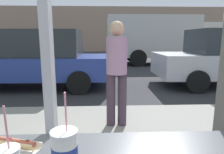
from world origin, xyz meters
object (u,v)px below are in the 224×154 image
object	(u,v)px
soda_cup_right	(65,150)
pedestrian	(117,68)
parked_car_blue	(38,59)
hotdog_tray_near	(15,144)
box_truck	(164,38)

from	to	relation	value
soda_cup_right	pedestrian	world-z (taller)	pedestrian
soda_cup_right	parked_car_blue	bearing A→B (deg)	108.62
hotdog_tray_near	pedestrian	size ratio (longest dim) A/B	0.15
hotdog_tray_near	pedestrian	world-z (taller)	pedestrian
hotdog_tray_near	pedestrian	bearing A→B (deg)	74.25
hotdog_tray_near	pedestrian	xyz separation A→B (m)	(0.61, 2.18, 0.04)
pedestrian	hotdog_tray_near	bearing A→B (deg)	-105.75
hotdog_tray_near	soda_cup_right	bearing A→B (deg)	-31.83
parked_car_blue	pedestrian	bearing A→B (deg)	-55.03
parked_car_blue	pedestrian	distance (m)	3.85
soda_cup_right	pedestrian	distance (m)	2.37
soda_cup_right	pedestrian	size ratio (longest dim) A/B	0.20
parked_car_blue	pedestrian	world-z (taller)	pedestrian
soda_cup_right	box_truck	size ratio (longest dim) A/B	0.05
soda_cup_right	hotdog_tray_near	xyz separation A→B (m)	(-0.26, 0.16, -0.06)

